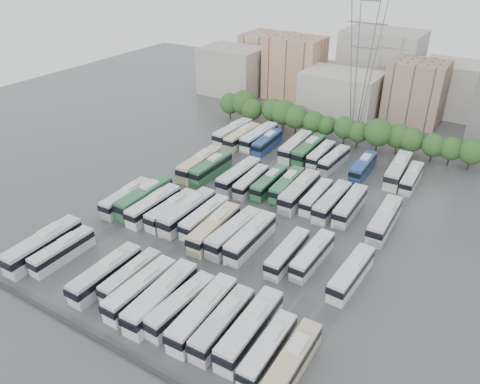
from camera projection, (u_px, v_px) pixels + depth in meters
The scene contains 51 objects.
ground at pixel (244, 222), 82.14m from camera, with size 220.00×220.00×0.00m, color #424447.
parapet at pixel (105, 344), 57.56m from camera, with size 56.00×0.50×0.50m, color #2D2D30.
tree_line at pixel (328, 123), 112.23m from camera, with size 65.48×8.04×8.34m.
city_buildings at pixel (352, 77), 135.01m from camera, with size 102.00×35.00×20.00m.
electricity_pylon at pixel (363, 58), 109.18m from camera, with size 9.00×6.91×33.83m.
bus_r0_s0 at pixel (44, 245), 72.53m from camera, with size 3.34×13.58×4.24m.
bus_r0_s1 at pixel (63, 250), 71.91m from camera, with size 2.46×11.07×3.47m.
bus_r0_s4 at pixel (106, 273), 66.76m from camera, with size 2.71×12.37×3.88m.
bus_r0_s5 at pixel (131, 276), 66.68m from camera, with size 2.54×10.96×3.43m.
bus_r0_s6 at pixel (141, 289), 63.94m from camera, with size 2.80×12.34×3.86m.
bus_r0_s7 at pixel (162, 297), 62.33m from camera, with size 3.39×13.31×4.15m.
bus_r0_s8 at pixel (181, 305), 61.30m from camera, with size 3.17×11.91×3.70m.
bus_r0_s9 at pixel (203, 313), 59.77m from camera, with size 3.35×13.02×4.05m.
bus_r0_s10 at pixel (223, 323), 58.43m from camera, with size 2.99×12.12×3.78m.
bus_r0_s11 at pixel (250, 329), 57.38m from camera, with size 3.16×13.06×4.08m.
bus_r0_s12 at pixel (268, 349), 54.90m from camera, with size 2.65×11.21×3.50m.
bus_r0_s13 at pixel (292, 362), 53.20m from camera, with size 2.71×11.75×3.68m.
bus_r1_s0 at pixel (127, 197), 85.96m from camera, with size 3.12×11.98×3.72m.
bus_r1_s1 at pixel (144, 197), 85.66m from camera, with size 2.93×13.15×4.12m.
bus_r1_s2 at pixel (154, 205), 83.41m from camera, with size 2.80×12.24×3.83m.
bus_r1_s3 at pixel (172, 210), 82.25m from camera, with size 2.85×11.76×3.67m.
bus_r1_s4 at pixel (188, 212), 81.24m from camera, with size 2.93×13.22×4.14m.
bus_r1_s5 at pixel (205, 217), 80.13m from camera, with size 2.68×11.85×3.71m.
bus_r1_s6 at pixel (214, 228), 76.89m from camera, with size 3.38×12.86×4.00m.
bus_r1_s7 at pixel (234, 232), 75.82m from camera, with size 3.28×12.86×4.00m.
bus_r1_s8 at pixel (251, 237), 74.68m from camera, with size 2.80×12.48×3.91m.
bus_r1_s10 at pixel (287, 253), 71.37m from camera, with size 2.55×11.19×3.50m.
bus_r1_s11 at pixel (313, 255), 70.88m from camera, with size 2.70×11.24×3.51m.
bus_r1_s13 at pixel (351, 273), 66.99m from camera, with size 3.13×11.96×3.72m.
bus_r2_s1 at pixel (200, 164), 97.98m from camera, with size 3.31×13.22×4.12m.
bus_r2_s2 at pixel (211, 167), 96.69m from camera, with size 2.75×12.32×3.86m.
bus_r2_s4 at pixel (239, 175), 93.50m from camera, with size 2.88×12.73×3.99m.
bus_r2_s5 at pixel (251, 181), 91.78m from camera, with size 2.97×11.18×3.48m.
bus_r2_s6 at pixel (269, 182), 91.22m from camera, with size 2.73×11.47×3.58m.
bus_r2_s7 at pixel (287, 185), 90.33m from camera, with size 3.16×11.86×3.69m.
bus_r2_s8 at pixel (299, 191), 87.70m from camera, with size 3.14×13.30×4.15m.
bus_r2_s9 at pixel (316, 196), 86.60m from camera, with size 2.59×10.94×3.42m.
bus_r2_s10 at pixel (332, 201), 84.52m from camera, with size 2.88×12.46×3.90m.
bus_r2_s11 at pixel (350, 205), 83.55m from camera, with size 2.80×12.03×3.76m.
bus_r2_s13 at pixel (385, 219), 79.15m from camera, with size 3.11×12.88×4.02m.
bus_r3_s0 at pixel (233, 132), 113.22m from camera, with size 3.34×13.34×4.16m.
bus_r3_s1 at pixel (242, 137), 111.03m from camera, with size 2.93×12.68×3.97m.
bus_r3_s2 at pixel (259, 137), 110.80m from camera, with size 3.19×13.29×4.15m.
bus_r3_s3 at pixel (267, 142), 108.61m from camera, with size 3.08×11.75×3.65m.
bus_r3_s5 at pixel (296, 146), 105.99m from camera, with size 3.44×13.29×4.14m.
bus_r3_s6 at pixel (309, 150), 104.33m from camera, with size 2.97×12.93×4.05m.
bus_r3_s7 at pixel (321, 154), 102.85m from camera, with size 2.47×11.13×3.49m.
bus_r3_s8 at pixel (334, 160), 100.45m from camera, with size 3.03×11.35×3.53m.
bus_r3_s10 at pixel (363, 167), 97.35m from camera, with size 2.80×11.63×3.63m.
bus_r3_s12 at pixel (398, 170), 95.43m from camera, with size 3.57×13.48×4.19m.
bus_r3_s13 at pixel (411, 178), 93.08m from camera, with size 2.74×11.17×3.48m.
Camera 1 is at (35.86, -59.11, 44.68)m, focal length 35.00 mm.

